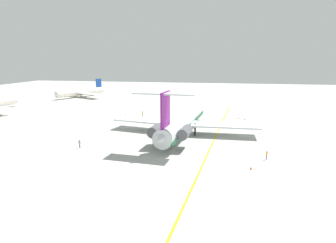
{
  "coord_description": "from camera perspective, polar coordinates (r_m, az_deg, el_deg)",
  "views": [
    {
      "loc": [
        -70.37,
        -1.79,
        18.28
      ],
      "look_at": [
        -0.62,
        11.49,
        2.86
      ],
      "focal_mm": 30.84,
      "sensor_mm": 36.0,
      "label": 1
    }
  ],
  "objects": [
    {
      "name": "main_jetliner",
      "position": [
        70.82,
        2.92,
        0.04
      ],
      "size": [
        41.83,
        37.0,
        12.18
      ],
      "rotation": [
        0.0,
        0.0,
        -0.09
      ],
      "color": "silver",
      "rests_on": "ground"
    },
    {
      "name": "safety_cone_wingtip",
      "position": [
        92.56,
        13.74,
        0.68
      ],
      "size": [
        0.4,
        0.4,
        0.55
      ],
      "primitive_type": "cone",
      "color": "#EA590F",
      "rests_on": "ground"
    },
    {
      "name": "ground",
      "position": [
        72.73,
        9.03,
        -2.46
      ],
      "size": [
        312.33,
        312.33,
        0.0
      ],
      "primitive_type": "plane",
      "color": "#ADADA8"
    },
    {
      "name": "airliner_far_right",
      "position": [
        147.55,
        -17.1,
        5.55
      ],
      "size": [
        26.01,
        26.31,
        8.3
      ],
      "rotation": [
        0.0,
        0.0,
        2.67
      ],
      "color": "silver",
      "rests_on": "ground"
    },
    {
      "name": "ground_crew_portside",
      "position": [
        89.78,
        -8.42,
        1.07
      ],
      "size": [
        0.36,
        0.28,
        1.68
      ],
      "rotation": [
        0.0,
        0.0,
        5.34
      ],
      "color": "black",
      "rests_on": "ground"
    },
    {
      "name": "ground_crew_near_tail",
      "position": [
        56.66,
        18.94,
        -6.1
      ],
      "size": [
        0.41,
        0.27,
        1.71
      ],
      "rotation": [
        0.0,
        0.0,
        1.21
      ],
      "color": "black",
      "rests_on": "ground"
    },
    {
      "name": "ground_crew_starboard",
      "position": [
        93.95,
        -5.03,
        1.65
      ],
      "size": [
        0.41,
        0.27,
        1.7
      ],
      "rotation": [
        0.0,
        0.0,
        4.35
      ],
      "color": "black",
      "rests_on": "ground"
    },
    {
      "name": "taxiway_centreline",
      "position": [
        72.11,
        9.55,
        -2.6
      ],
      "size": [
        91.81,
        8.4,
        0.01
      ],
      "primitive_type": "cube",
      "rotation": [
        0.0,
        0.0,
        -0.09
      ],
      "color": "gold",
      "rests_on": "ground"
    },
    {
      "name": "ground_crew_near_nose",
      "position": [
        63.31,
        -17.09,
        -4.03
      ],
      "size": [
        0.37,
        0.31,
        1.77
      ],
      "rotation": [
        0.0,
        0.0,
        0.9
      ],
      "color": "black",
      "rests_on": "ground"
    },
    {
      "name": "safety_cone_nose",
      "position": [
        51.23,
        16.07,
        -8.82
      ],
      "size": [
        0.4,
        0.4,
        0.55
      ],
      "primitive_type": "cone",
      "color": "#EA590F",
      "rests_on": "ground"
    },
    {
      "name": "safety_cone_tail",
      "position": [
        91.42,
        14.94,
        0.47
      ],
      "size": [
        0.4,
        0.4,
        0.55
      ],
      "primitive_type": "cone",
      "color": "#EA590F",
      "rests_on": "ground"
    }
  ]
}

